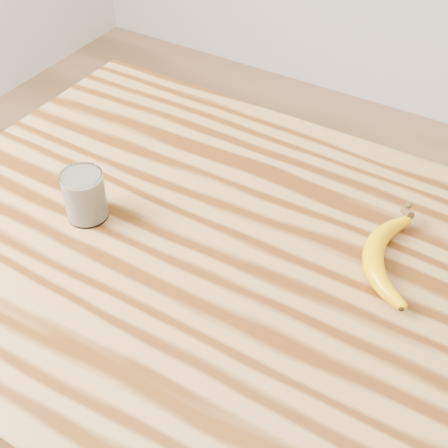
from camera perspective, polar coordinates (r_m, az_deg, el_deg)
The scene contains 3 objects.
table at distance 1.04m, azimuth 2.85°, elevation -8.93°, with size 1.20×0.80×0.90m.
smoothie_glass at distance 1.03m, azimuth -12.62°, elevation 2.55°, with size 0.07×0.07×0.09m.
banana at distance 0.97m, azimuth 13.41°, elevation -2.74°, with size 0.10×0.27×0.03m, color #DFA100, non-canonical shape.
Camera 1 is at (0.29, -0.58, 1.59)m, focal length 50.00 mm.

